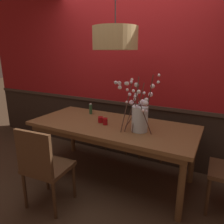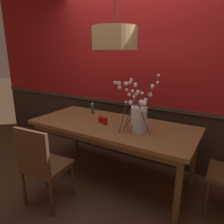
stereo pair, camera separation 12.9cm
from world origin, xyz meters
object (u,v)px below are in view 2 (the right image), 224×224
at_px(vase_with_blossoms, 138,116).
at_px(candle_holder_nearer_center, 105,121).
at_px(chair_near_side_left, 42,163).
at_px(candle_holder_nearer_edge, 101,119).
at_px(condiment_bottle, 92,109).
at_px(pendant_lamp, 115,38).
at_px(chair_far_side_right, 158,126).
at_px(chair_far_side_left, 125,120).
at_px(dining_table, 112,130).

bearing_deg(vase_with_blossoms, candle_holder_nearer_center, -179.14).
bearing_deg(chair_near_side_left, vase_with_blossoms, 47.05).
xyz_separation_m(chair_near_side_left, candle_holder_nearer_edge, (0.20, 0.84, 0.29)).
bearing_deg(condiment_bottle, pendant_lamp, -29.33).
bearing_deg(chair_near_side_left, chair_far_side_right, 69.25).
bearing_deg(pendant_lamp, candle_holder_nearer_edge, 168.13).
relative_size(candle_holder_nearer_edge, pendant_lamp, 0.06).
bearing_deg(candle_holder_nearer_edge, candle_holder_nearer_center, -26.00).
height_order(candle_holder_nearer_center, condiment_bottle, condiment_bottle).
bearing_deg(candle_holder_nearer_center, chair_far_side_left, 103.00).
relative_size(dining_table, candle_holder_nearer_center, 24.19).
relative_size(candle_holder_nearer_center, condiment_bottle, 0.54).
bearing_deg(condiment_bottle, chair_far_side_left, 72.19).
bearing_deg(chair_far_side_right, chair_near_side_left, -110.75).
distance_m(dining_table, candle_holder_nearer_edge, 0.20).
height_order(condiment_bottle, pendant_lamp, pendant_lamp).
height_order(chair_near_side_left, chair_far_side_left, same).
height_order(dining_table, candle_holder_nearer_edge, candle_holder_nearer_edge).
xyz_separation_m(chair_near_side_left, chair_far_side_left, (0.07, 1.76, 0.01)).
distance_m(chair_far_side_right, candle_holder_nearer_center, 1.07).
bearing_deg(candle_holder_nearer_edge, vase_with_blossoms, -4.21).
height_order(dining_table, pendant_lamp, pendant_lamp).
distance_m(chair_far_side_left, candle_holder_nearer_center, 1.03).
relative_size(chair_far_side_left, candle_holder_nearer_edge, 12.01).
relative_size(chair_near_side_left, chair_far_side_left, 1.00).
xyz_separation_m(condiment_bottle, pendant_lamp, (0.57, -0.32, 0.96)).
xyz_separation_m(chair_near_side_left, condiment_bottle, (-0.14, 1.11, 0.32)).
bearing_deg(chair_far_side_left, dining_table, -72.35).
relative_size(chair_far_side_right, candle_holder_nearer_center, 10.77).
relative_size(dining_table, chair_far_side_left, 2.28).
bearing_deg(condiment_bottle, vase_with_blossoms, -19.46).
bearing_deg(candle_holder_nearer_center, chair_far_side_right, 68.88).
bearing_deg(candle_holder_nearer_center, pendant_lamp, -1.11).
relative_size(dining_table, candle_holder_nearer_edge, 27.36).
distance_m(chair_far_side_right, chair_far_side_left, 0.60).
bearing_deg(chair_near_side_left, candle_holder_nearer_edge, 76.83).
height_order(chair_far_side_left, pendant_lamp, pendant_lamp).
bearing_deg(chair_far_side_left, condiment_bottle, -107.81).
xyz_separation_m(vase_with_blossoms, candle_holder_nearer_center, (-0.45, -0.01, -0.14)).
height_order(vase_with_blossoms, candle_holder_nearer_center, vase_with_blossoms).
bearing_deg(dining_table, chair_near_side_left, -112.47).
bearing_deg(chair_near_side_left, chair_far_side_left, 87.71).
bearing_deg(chair_near_side_left, dining_table, 67.53).
bearing_deg(vase_with_blossoms, chair_far_side_right, 94.71).
xyz_separation_m(dining_table, condiment_bottle, (-0.49, 0.25, 0.16)).
bearing_deg(dining_table, candle_holder_nearer_edge, -172.61).
distance_m(chair_near_side_left, candle_holder_nearer_edge, 0.91).
bearing_deg(vase_with_blossoms, pendant_lamp, -178.25).
bearing_deg(dining_table, chair_far_side_left, 107.65).
xyz_separation_m(chair_far_side_right, candle_holder_nearer_center, (-0.37, -0.96, 0.28)).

